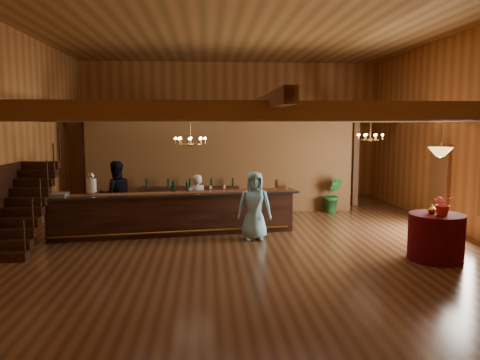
{
  "coord_description": "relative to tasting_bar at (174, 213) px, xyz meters",
  "views": [
    {
      "loc": [
        -0.98,
        -12.35,
        3.0
      ],
      "look_at": [
        -0.06,
        0.51,
        1.45
      ],
      "focal_mm": 35.0,
      "sensor_mm": 36.0,
      "label": 1
    }
  ],
  "objects": [
    {
      "name": "wall_front",
      "position": [
        1.87,
        -7.28,
        2.17
      ],
      "size": [
        12.0,
        0.1,
        5.5
      ],
      "primitive_type": "cube",
      "color": "#AE6F37",
      "rests_on": "floor"
    },
    {
      "name": "round_table",
      "position": [
        5.94,
        -2.85,
        -0.06
      ],
      "size": [
        1.19,
        1.19,
        1.03
      ],
      "primitive_type": "cylinder",
      "color": "#3C0609",
      "rests_on": "floor"
    },
    {
      "name": "tasting_bar",
      "position": [
        0.0,
        0.0,
        0.0
      ],
      "size": [
        6.91,
        1.8,
        1.16
      ],
      "rotation": [
        0.0,
        0.0,
        0.14
      ],
      "color": "#3E1E12",
      "rests_on": "floor"
    },
    {
      "name": "ceiling",
      "position": [
        1.87,
        -0.28,
        4.92
      ],
      "size": [
        14.0,
        14.0,
        0.0
      ],
      "primitive_type": "plane",
      "rotation": [
        3.14,
        0.0,
        0.0
      ],
      "color": "#9B6734",
      "rests_on": "wall_back"
    },
    {
      "name": "chandelier_left",
      "position": [
        0.47,
        -0.48,
        2.0
      ],
      "size": [
        0.8,
        0.8,
        0.78
      ],
      "color": "#A3732A",
      "rests_on": "beam_grid"
    },
    {
      "name": "staff_second",
      "position": [
        -1.71,
        0.77,
        0.4
      ],
      "size": [
        1.15,
        1.03,
        1.96
      ],
      "primitive_type": "imported",
      "rotation": [
        0.0,
        0.0,
        3.5
      ],
      "color": "black",
      "rests_on": "floor"
    },
    {
      "name": "chandelier_right",
      "position": [
        5.86,
        1.28,
        2.04
      ],
      "size": [
        0.8,
        0.8,
        0.74
      ],
      "color": "#A3732A",
      "rests_on": "beam_grid"
    },
    {
      "name": "table_vase",
      "position": [
        5.85,
        -2.8,
        0.61
      ],
      "size": [
        0.2,
        0.2,
        0.32
      ],
      "primitive_type": "imported",
      "rotation": [
        0.0,
        0.0,
        0.32
      ],
      "color": "#A3732A",
      "rests_on": "round_table"
    },
    {
      "name": "bar_bottle_0",
      "position": [
        -0.03,
        0.13,
        0.71
      ],
      "size": [
        0.07,
        0.07,
        0.3
      ],
      "primitive_type": "cylinder",
      "color": "black",
      "rests_on": "tasting_bar"
    },
    {
      "name": "glass_rack_tray",
      "position": [
        -2.94,
        -0.47,
        0.61
      ],
      "size": [
        0.5,
        0.5,
        0.1
      ],
      "primitive_type": "cube",
      "color": "gray",
      "rests_on": "tasting_bar"
    },
    {
      "name": "bartender",
      "position": [
        0.6,
        0.79,
        0.2
      ],
      "size": [
        0.61,
        0.43,
        1.56
      ],
      "primitive_type": "imported",
      "rotation": [
        0.0,
        0.0,
        3.25
      ],
      "color": "white",
      "rests_on": "floor"
    },
    {
      "name": "table_flowers",
      "position": [
        6.0,
        -2.99,
        0.71
      ],
      "size": [
        0.5,
        0.44,
        0.52
      ],
      "primitive_type": "imported",
      "rotation": [
        0.0,
        0.0,
        0.09
      ],
      "color": "red",
      "rests_on": "round_table"
    },
    {
      "name": "raffle_drum",
      "position": [
        2.99,
        0.37,
        0.74
      ],
      "size": [
        0.34,
        0.24,
        0.3
      ],
      "color": "#955F3D",
      "rests_on": "tasting_bar"
    },
    {
      "name": "beverage_dispenser",
      "position": [
        -2.13,
        -0.24,
        0.85
      ],
      "size": [
        0.26,
        0.26,
        0.6
      ],
      "color": "silver",
      "rests_on": "tasting_bar"
    },
    {
      "name": "support_posts",
      "position": [
        1.87,
        -0.78,
        1.02
      ],
      "size": [
        9.2,
        10.2,
        3.2
      ],
      "color": "brown",
      "rests_on": "floor"
    },
    {
      "name": "backroom_boxes",
      "position": [
        1.58,
        5.22,
        -0.05
      ],
      "size": [
        4.1,
        0.6,
        1.1
      ],
      "color": "#3E1E12",
      "rests_on": "floor"
    },
    {
      "name": "bar_bottle_1",
      "position": [
        -0.01,
        0.13,
        0.71
      ],
      "size": [
        0.07,
        0.07,
        0.3
      ],
      "primitive_type": "cylinder",
      "color": "black",
      "rests_on": "tasting_bar"
    },
    {
      "name": "beam_grid",
      "position": [
        1.87,
        0.23,
        2.66
      ],
      "size": [
        11.9,
        13.9,
        0.39
      ],
      "color": "brown",
      "rests_on": "wall_left"
    },
    {
      "name": "wall_right",
      "position": [
        7.87,
        -0.28,
        2.17
      ],
      "size": [
        0.1,
        14.0,
        5.5
      ],
      "primitive_type": "cube",
      "color": "#AE6F37",
      "rests_on": "floor"
    },
    {
      "name": "floor",
      "position": [
        1.87,
        -0.28,
        -0.58
      ],
      "size": [
        14.0,
        14.0,
        0.0
      ],
      "primitive_type": "plane",
      "color": "brown",
      "rests_on": "ground"
    },
    {
      "name": "backbar_shelf",
      "position": [
        0.33,
        2.88,
        -0.12
      ],
      "size": [
        3.28,
        0.76,
        0.92
      ],
      "primitive_type": "cube",
      "rotation": [
        0.0,
        0.0,
        0.08
      ],
      "color": "#3E1E12",
      "rests_on": "floor"
    },
    {
      "name": "floor_plant",
      "position": [
        5.16,
        2.82,
        0.04
      ],
      "size": [
        0.68,
        0.55,
        1.24
      ],
      "primitive_type": "imported",
      "rotation": [
        0.0,
        0.0,
        -0.0
      ],
      "color": "#1C4E1D",
      "rests_on": "floor"
    },
    {
      "name": "wall_left",
      "position": [
        -4.13,
        -0.28,
        2.17
      ],
      "size": [
        0.1,
        14.0,
        5.5
      ],
      "primitive_type": "cube",
      "color": "#AE6F37",
      "rests_on": "floor"
    },
    {
      "name": "window_right_back",
      "position": [
        7.82,
        0.72,
        0.97
      ],
      "size": [
        0.12,
        1.05,
        1.75
      ],
      "primitive_type": "cube",
      "color": "white",
      "rests_on": "wall_right"
    },
    {
      "name": "partition_wall",
      "position": [
        1.37,
        3.22,
        0.97
      ],
      "size": [
        9.0,
        0.18,
        3.1
      ],
      "primitive_type": "cube",
      "color": "brown",
      "rests_on": "floor"
    },
    {
      "name": "pendant_lamp",
      "position": [
        5.94,
        -2.85,
        1.82
      ],
      "size": [
        0.52,
        0.52,
        0.9
      ],
      "color": "#A3732A",
      "rests_on": "beam_grid"
    },
    {
      "name": "bar_bottle_2",
      "position": [
        0.35,
        0.18,
        0.71
      ],
      "size": [
        0.07,
        0.07,
        0.3
      ],
      "primitive_type": "cylinder",
      "color": "black",
      "rests_on": "tasting_bar"
    },
    {
      "name": "wall_back",
      "position": [
        1.87,
        6.72,
        2.17
      ],
      "size": [
        12.0,
        0.1,
        5.5
      ],
      "primitive_type": "cube",
      "color": "#AE6F37",
      "rests_on": "floor"
    },
    {
      "name": "staircase",
      "position": [
        -3.58,
        -1.02,
        0.42
      ],
      "size": [
        1.0,
        2.8,
        2.0
      ],
      "color": "#3E1E12",
      "rests_on": "floor"
    },
    {
      "name": "guest",
      "position": [
        2.12,
        -0.75,
        0.31
      ],
      "size": [
        0.9,
        0.61,
        1.79
      ],
      "primitive_type": "imported",
      "rotation": [
        0.0,
        0.0,
        -0.05
      ],
      "color": "#82D0EE",
      "rests_on": "floor"
    }
  ]
}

